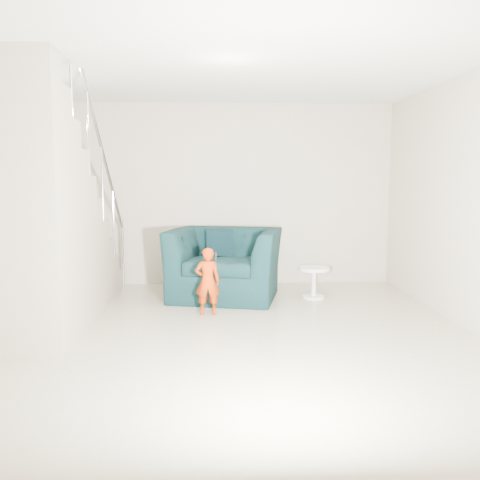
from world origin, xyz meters
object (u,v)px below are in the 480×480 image
at_px(toddler, 208,281).
at_px(side_table, 314,277).
at_px(staircase, 41,239).
at_px(armchair, 225,263).

bearing_deg(toddler, side_table, -152.92).
distance_m(toddler, staircase, 1.88).
xyz_separation_m(armchair, side_table, (1.18, -0.12, -0.18)).
distance_m(side_table, staircase, 3.43).
height_order(armchair, staircase, staircase).
distance_m(armchair, side_table, 1.20).
height_order(armchair, toddler, armchair).
bearing_deg(staircase, side_table, 20.15).
relative_size(armchair, staircase, 0.39).
distance_m(toddler, side_table, 1.61).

